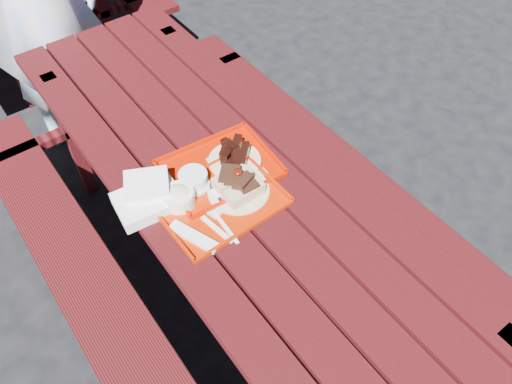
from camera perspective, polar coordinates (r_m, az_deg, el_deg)
ground at (r=2.40m, az=-2.17°, el=-10.37°), size 60.00×60.00×0.00m
picnic_table_near at (r=1.93m, az=-2.66°, el=-2.19°), size 1.41×2.40×0.75m
near_tray at (r=1.70m, az=-4.63°, el=-0.34°), size 0.41×0.35×0.13m
far_tray at (r=1.79m, az=-4.24°, el=2.66°), size 0.42×0.34×0.07m
white_cloth at (r=1.72m, az=-12.27°, el=-0.51°), size 0.23×0.20×0.09m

